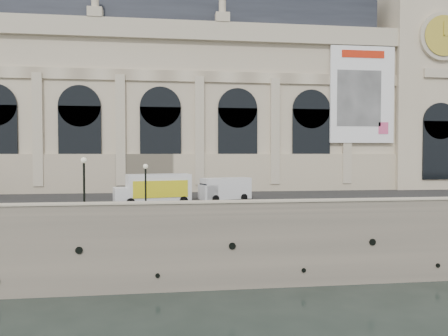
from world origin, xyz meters
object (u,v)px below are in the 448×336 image
(van_b, at_px, (159,190))
(lamp_right, at_px, (146,189))
(lamp_left, at_px, (84,187))
(van_c, at_px, (223,189))
(box_truck, at_px, (154,189))

(van_b, relative_size, lamp_right, 1.45)
(lamp_left, bearing_deg, van_b, 54.62)
(lamp_right, bearing_deg, van_b, 82.57)
(van_b, xyz_separation_m, van_c, (6.79, 1.60, -0.12))
(van_b, bearing_deg, lamp_right, -97.43)
(box_truck, xyz_separation_m, lamp_right, (-0.53, -6.53, 0.58))
(van_c, bearing_deg, lamp_left, -142.06)
(van_b, relative_size, box_truck, 0.78)
(box_truck, relative_size, lamp_left, 1.63)
(box_truck, height_order, lamp_left, lamp_left)
(box_truck, distance_m, lamp_left, 9.16)
(box_truck, bearing_deg, van_b, 64.82)
(van_c, relative_size, lamp_left, 1.22)
(lamp_left, bearing_deg, van_c, 37.94)
(van_c, xyz_separation_m, box_truck, (-7.23, -2.54, 0.27))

